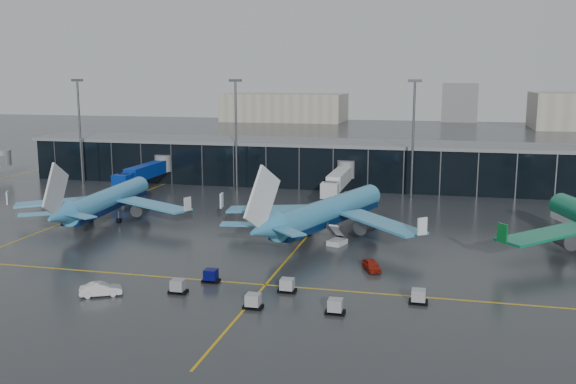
% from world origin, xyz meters
% --- Properties ---
extents(ground, '(600.00, 600.00, 0.00)m').
position_xyz_m(ground, '(0.00, 0.00, 0.00)').
color(ground, '#282B2D').
rests_on(ground, ground).
extents(terminal_pier, '(142.00, 17.00, 10.70)m').
position_xyz_m(terminal_pier, '(0.00, 62.00, 5.42)').
color(terminal_pier, black).
rests_on(terminal_pier, ground).
extents(jet_bridges, '(94.00, 27.50, 7.20)m').
position_xyz_m(jet_bridges, '(-35.00, 42.99, 4.55)').
color(jet_bridges, '#595B60').
rests_on(jet_bridges, ground).
extents(flood_masts, '(203.00, 0.50, 25.50)m').
position_xyz_m(flood_masts, '(5.00, 50.00, 13.81)').
color(flood_masts, '#595B60').
rests_on(flood_masts, ground).
extents(distant_hangars, '(260.00, 71.00, 22.00)m').
position_xyz_m(distant_hangars, '(49.94, 270.08, 8.79)').
color(distant_hangars, '#B2AD99').
rests_on(distant_hangars, ground).
extents(taxi_lines, '(220.00, 120.00, 0.02)m').
position_xyz_m(taxi_lines, '(10.00, 10.61, 0.01)').
color(taxi_lines, gold).
rests_on(taxi_lines, ground).
extents(airliner_arkefly, '(38.05, 42.59, 12.36)m').
position_xyz_m(airliner_arkefly, '(-28.02, 14.22, 6.18)').
color(airliner_arkefly, '#3D93CA').
rests_on(airliner_arkefly, ground).
extents(airliner_klm_near, '(49.95, 53.27, 13.32)m').
position_xyz_m(airliner_klm_near, '(13.44, 12.36, 6.66)').
color(airliner_klm_near, '#398DBD').
rests_on(airliner_klm_near, ground).
extents(baggage_carts, '(30.95, 9.29, 1.70)m').
position_xyz_m(baggage_carts, '(12.83, -19.45, 0.76)').
color(baggage_carts, black).
rests_on(baggage_carts, ground).
extents(mobile_airstair, '(3.11, 3.74, 3.45)m').
position_xyz_m(mobile_airstair, '(15.68, 6.71, 0.77)').
color(mobile_airstair, silver).
rests_on(mobile_airstair, ground).
extents(service_van_red, '(3.39, 4.77, 1.51)m').
position_xyz_m(service_van_red, '(22.44, -5.64, 0.75)').
color(service_van_red, maroon).
rests_on(service_van_red, ground).
extents(service_van_white, '(5.24, 3.82, 1.65)m').
position_xyz_m(service_van_white, '(-8.23, -23.60, 0.82)').
color(service_van_white, silver).
rests_on(service_van_white, ground).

